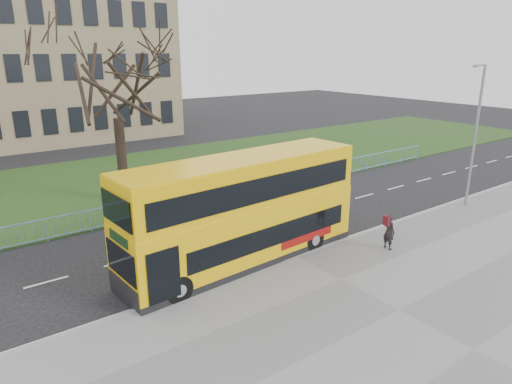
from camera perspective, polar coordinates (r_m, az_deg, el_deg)
ground at (r=20.60m, az=2.17°, el=-6.78°), size 120.00×120.00×0.00m
pavement at (r=16.46m, az=17.40°, el=-14.06°), size 80.00×10.50×0.12m
kerb at (r=19.49m, az=5.03°, el=-8.08°), size 80.00×0.20×0.14m
grass_verge at (r=32.37m, az=-13.77°, el=1.84°), size 80.00×15.40×0.08m
guard_railing at (r=25.54m, az=-7.06°, el=-0.72°), size 40.00×0.12×1.10m
bare_tree at (r=26.31m, az=-17.03°, el=10.76°), size 7.92×7.92×11.31m
yellow_bus at (r=18.28m, az=-1.63°, el=-2.06°), size 10.56×3.12×4.37m
pedestrian at (r=20.59m, az=16.28°, el=-4.78°), size 0.40×0.59×1.57m
street_lamp at (r=27.02m, az=25.72°, el=6.88°), size 1.61×0.43×7.62m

